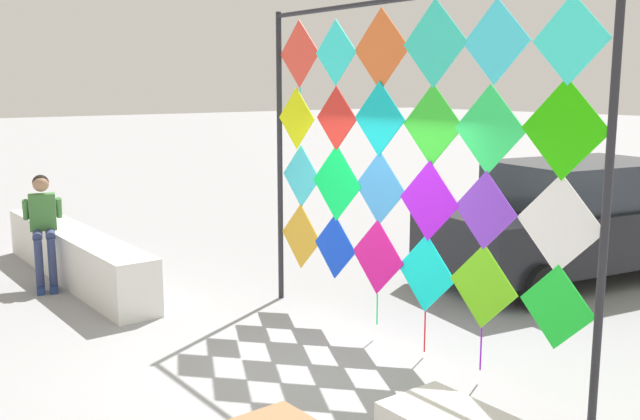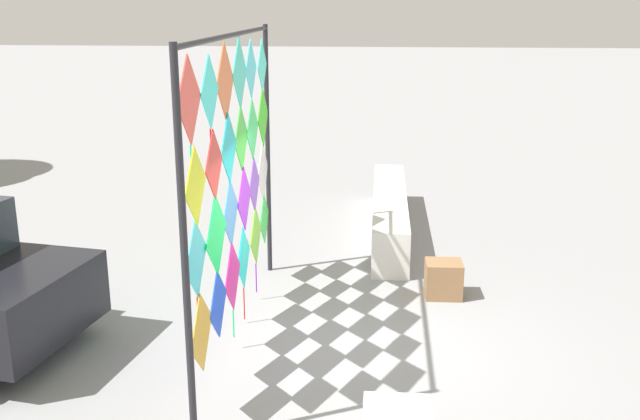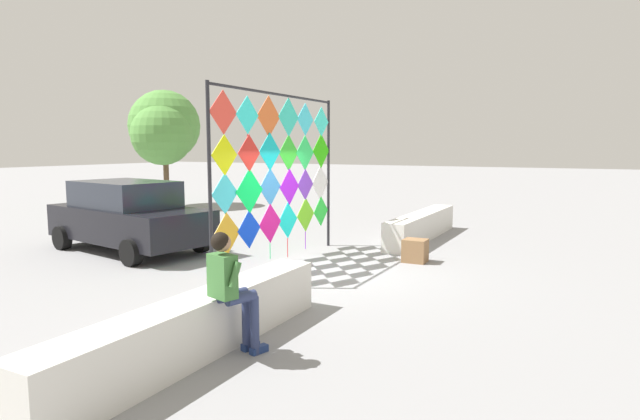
% 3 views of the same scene
% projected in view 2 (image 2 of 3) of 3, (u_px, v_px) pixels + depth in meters
% --- Properties ---
extents(ground, '(120.00, 120.00, 0.00)m').
position_uv_depth(ground, '(349.00, 348.00, 8.85)').
color(ground, gray).
extents(plaza_ledge_right, '(4.73, 0.58, 0.74)m').
position_uv_depth(plaza_ledge_right, '(389.00, 213.00, 13.15)').
color(plaza_ledge_right, silver).
rests_on(plaza_ledge_right, ground).
extents(kite_display_rack, '(4.72, 0.10, 3.73)m').
position_uv_depth(kite_display_rack, '(236.00, 167.00, 8.59)').
color(kite_display_rack, '#232328').
rests_on(kite_display_rack, ground).
extents(cardboard_box_large, '(0.46, 0.52, 0.52)m').
position_uv_depth(cardboard_box_large, '(443.00, 279.00, 10.33)').
color(cardboard_box_large, olive).
rests_on(cardboard_box_large, ground).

